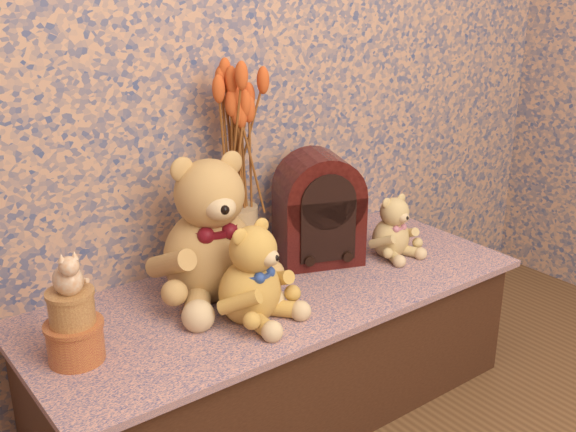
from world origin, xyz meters
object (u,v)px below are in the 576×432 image
Objects in this scene: teddy_large at (208,220)px; teddy_medium at (249,267)px; cathedral_radio at (319,207)px; teddy_small at (392,223)px; ceramic_vase at (238,239)px; biscuit_tin_lower at (76,342)px; cat_figurine at (67,270)px.

teddy_medium is at bearing -76.25° from teddy_large.
teddy_medium is 0.82× the size of cathedral_radio.
cathedral_radio is at bearing 152.63° from teddy_small.
teddy_small is at bearing -5.75° from cathedral_radio.
ceramic_vase is (0.14, 0.27, -0.04)m from teddy_medium.
teddy_large reaches higher than cathedral_radio.
biscuit_tin_lower is (-0.83, -0.11, -0.13)m from cathedral_radio.
biscuit_tin_lower is at bearing -161.79° from ceramic_vase.
teddy_medium is at bearing -117.24° from ceramic_vase.
cat_figurine is (-0.83, -0.11, 0.06)m from cathedral_radio.
teddy_medium is 0.46m from cat_figurine.
teddy_large is 3.98× the size of cat_figurine.
teddy_small is 0.25m from cathedral_radio.
teddy_large is at bearing 19.80° from cat_figurine.
teddy_small is 1.06m from cat_figurine.
cathedral_radio is 0.27m from ceramic_vase.
cat_figurine is (0.00, 0.00, 0.19)m from biscuit_tin_lower.
cat_figurine is (-0.44, -0.11, 0.01)m from teddy_large.
cat_figurine is at bearing 179.55° from teddy_small.
cat_figurine is at bearing 0.00° from biscuit_tin_lower.
teddy_small is at bearing 0.52° from teddy_large.
teddy_large reaches higher than teddy_small.
ceramic_vase reaches higher than biscuit_tin_lower.
ceramic_vase is 0.63m from cat_figurine.
cathedral_radio is at bearing 12.79° from cat_figurine.
cathedral_radio reaches higher than ceramic_vase.
cathedral_radio is (0.39, -0.00, -0.05)m from teddy_large.
teddy_medium is 0.43m from cathedral_radio.
biscuit_tin_lower is at bearing -151.39° from cathedral_radio.
teddy_medium is at bearing -4.03° from cat_figurine.
teddy_large is at bearing 168.98° from teddy_small.
cathedral_radio is 1.69× the size of ceramic_vase.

